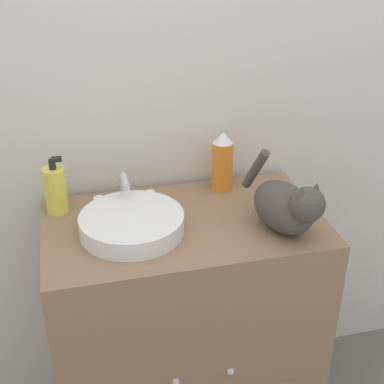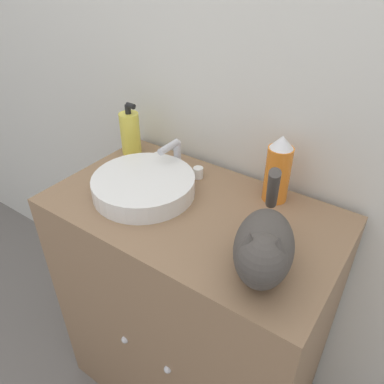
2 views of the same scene
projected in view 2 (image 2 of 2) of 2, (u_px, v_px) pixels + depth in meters
name	position (u px, v px, depth m)	size (l,w,h in m)	color
wall_back	(251.00, 50.00, 1.04)	(6.00, 0.05, 2.50)	silver
vanity_cabinet	(192.00, 309.00, 1.30)	(0.84, 0.50, 0.88)	#8C6B4C
sink_basin	(144.00, 185.00, 1.10)	(0.30, 0.30, 0.06)	white
faucet	(176.00, 158.00, 1.19)	(0.19, 0.10, 0.11)	silver
cat	(264.00, 248.00, 0.80)	(0.20, 0.32, 0.22)	#47423D
soap_bottle	(130.00, 133.00, 1.29)	(0.07, 0.07, 0.19)	#EADB4C
spray_bottle	(278.00, 170.00, 1.04)	(0.07, 0.07, 0.20)	orange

